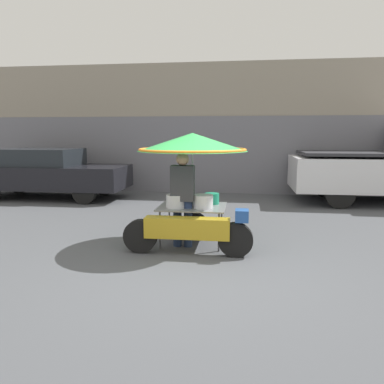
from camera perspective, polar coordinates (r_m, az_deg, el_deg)
The scene contains 5 objects.
ground_plane at distance 5.33m, azimuth 1.42°, elevation -11.68°, with size 36.00×36.00×0.00m, color #4C4F54.
shopfront_building at distance 12.76m, azimuth 5.41°, elevation 9.47°, with size 28.00×2.06×4.03m.
vendor_motorcycle_cart at distance 6.17m, azimuth 0.03°, elevation 4.99°, with size 2.03×1.83×1.88m.
vendor_person at distance 6.15m, azimuth -1.44°, elevation -0.43°, with size 0.38×0.22×1.57m.
parked_car at distance 11.65m, azimuth -21.29°, elevation 2.79°, with size 4.55×1.75×1.44m.
Camera 1 is at (0.55, -4.96, 1.88)m, focal length 35.00 mm.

